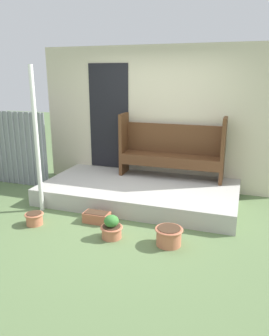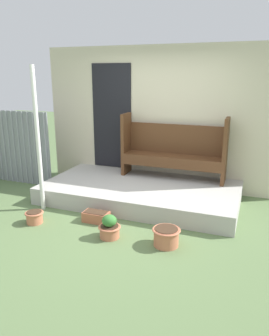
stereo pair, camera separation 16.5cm
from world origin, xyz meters
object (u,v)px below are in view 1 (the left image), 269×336
(flower_pot_left, at_px, (34,218))
(support_post, at_px, (37,142))
(flower_pot_right, at_px, (169,236))
(bench, at_px, (172,148))
(planter_box_rect, at_px, (97,217))
(flower_pot_middle, at_px, (112,228))

(flower_pot_left, bearing_deg, support_post, 112.70)
(support_post, relative_size, flower_pot_right, 6.20)
(support_post, relative_size, flower_pot_left, 8.22)
(flower_pot_right, bearing_deg, support_post, 168.67)
(bench, distance_m, flower_pot_right, 2.12)
(planter_box_rect, bearing_deg, flower_pot_middle, -43.33)
(bench, height_order, flower_pot_right, bench)
(flower_pot_middle, xyz_separation_m, planter_box_rect, (-0.39, 0.37, -0.06))
(bench, bearing_deg, flower_pot_right, -78.13)
(flower_pot_right, bearing_deg, planter_box_rect, 165.10)
(support_post, bearing_deg, flower_pot_middle, -19.41)
(flower_pot_left, xyz_separation_m, flower_pot_middle, (1.21, -0.01, 0.04))
(flower_pot_right, height_order, planter_box_rect, flower_pot_right)
(support_post, xyz_separation_m, bench, (1.75, 1.53, -0.29))
(support_post, distance_m, planter_box_rect, 1.46)
(flower_pot_left, height_order, flower_pot_right, flower_pot_right)
(flower_pot_right, bearing_deg, flower_pot_left, -178.41)
(flower_pot_left, height_order, flower_pot_middle, flower_pot_middle)
(flower_pot_middle, relative_size, planter_box_rect, 0.85)
(support_post, bearing_deg, flower_pot_right, -11.33)
(planter_box_rect, bearing_deg, support_post, 172.80)
(flower_pot_left, xyz_separation_m, flower_pot_right, (1.97, 0.05, 0.03))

